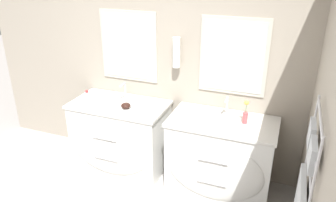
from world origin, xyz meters
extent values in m
cube|color=#9E9384|center=(0.00, 1.96, 1.30)|extent=(4.84, 0.06, 2.60)
cube|color=#BCB7A8|center=(-0.44, 1.92, 1.46)|extent=(0.72, 0.02, 0.83)
cube|color=#B2BCBA|center=(-0.44, 1.91, 1.46)|extent=(0.65, 0.01, 0.76)
cube|color=#BCB7A8|center=(0.79, 1.92, 1.46)|extent=(0.72, 0.02, 0.83)
cube|color=#B2BCBA|center=(0.79, 1.91, 1.46)|extent=(0.65, 0.01, 0.76)
cylinder|color=white|center=(0.17, 1.87, 1.46)|extent=(0.09, 0.09, 0.34)
cube|color=silver|center=(0.17, 1.92, 1.46)|extent=(0.05, 0.02, 0.08)
cube|color=#9E9384|center=(1.65, 0.87, 1.30)|extent=(0.06, 3.90, 2.60)
cylinder|color=silver|center=(1.59, 0.33, 1.11)|extent=(0.02, 0.02, 0.81)
cylinder|color=silver|center=(1.59, 0.97, 1.11)|extent=(0.02, 0.02, 0.81)
cylinder|color=silver|center=(1.59, 0.65, 1.48)|extent=(0.02, 0.63, 0.02)
cylinder|color=silver|center=(1.59, 0.65, 1.30)|extent=(0.02, 0.63, 0.02)
cylinder|color=silver|center=(1.59, 0.65, 1.11)|extent=(0.02, 0.63, 0.02)
cylinder|color=silver|center=(1.59, 0.65, 0.92)|extent=(0.02, 0.63, 0.02)
cube|color=#B7BCC1|center=(1.57, 0.51, 1.28)|extent=(0.04, 0.22, 0.18)
cube|color=#B7BCC1|center=(1.57, 0.79, 1.28)|extent=(0.04, 0.22, 0.18)
cube|color=white|center=(-0.44, 1.61, 0.41)|extent=(1.10, 0.59, 0.82)
ellipsoid|color=white|center=(-0.44, 1.32, 0.41)|extent=(1.01, 0.13, 0.69)
cube|color=silver|center=(-0.44, 1.61, 0.84)|extent=(1.13, 0.62, 0.03)
ellipsoid|color=white|center=(-0.44, 1.58, 0.82)|extent=(0.36, 0.31, 0.08)
cylinder|color=silver|center=(-0.44, 1.24, 0.58)|extent=(0.30, 0.01, 0.01)
cylinder|color=silver|center=(-0.44, 1.24, 0.31)|extent=(0.30, 0.01, 0.01)
cube|color=white|center=(0.79, 1.61, 0.41)|extent=(1.10, 0.59, 0.82)
ellipsoid|color=white|center=(0.79, 1.32, 0.41)|extent=(1.01, 0.13, 0.69)
cube|color=silver|center=(0.79, 1.61, 0.84)|extent=(1.13, 0.62, 0.03)
ellipsoid|color=white|center=(0.79, 1.58, 0.82)|extent=(0.36, 0.31, 0.08)
cylinder|color=silver|center=(0.79, 1.24, 0.58)|extent=(0.30, 0.01, 0.01)
cylinder|color=silver|center=(0.79, 1.24, 0.31)|extent=(0.30, 0.01, 0.01)
cylinder|color=silver|center=(-0.44, 1.78, 0.96)|extent=(0.02, 0.02, 0.21)
cylinder|color=silver|center=(-0.44, 1.72, 1.05)|extent=(0.02, 0.11, 0.02)
cylinder|color=silver|center=(-0.51, 1.78, 0.87)|extent=(0.03, 0.03, 0.04)
cylinder|color=silver|center=(-0.37, 1.78, 0.87)|extent=(0.03, 0.03, 0.04)
cylinder|color=silver|center=(0.79, 1.78, 0.96)|extent=(0.02, 0.02, 0.21)
cylinder|color=silver|center=(0.79, 1.72, 1.05)|extent=(0.02, 0.11, 0.02)
cylinder|color=silver|center=(0.72, 1.78, 0.87)|extent=(0.03, 0.03, 0.04)
cylinder|color=silver|center=(0.86, 1.78, 0.87)|extent=(0.03, 0.03, 0.04)
cylinder|color=silver|center=(-0.80, 1.51, 0.92)|extent=(0.06, 0.06, 0.13)
cylinder|color=red|center=(-0.80, 1.51, 0.99)|extent=(0.04, 0.04, 0.02)
ellipsoid|color=black|center=(-0.30, 1.52, 0.89)|extent=(0.11, 0.11, 0.07)
cylinder|color=#CC4C51|center=(1.01, 1.64, 0.91)|extent=(0.05, 0.05, 0.12)
cylinder|color=#477238|center=(1.01, 1.64, 1.03)|extent=(0.01, 0.01, 0.11)
sphere|color=#E5BF47|center=(1.01, 1.64, 1.08)|extent=(0.05, 0.05, 0.05)
cube|color=white|center=(0.61, 1.46, 0.87)|extent=(0.11, 0.08, 0.02)
ellipsoid|color=#F2E5CC|center=(0.61, 1.46, 0.89)|extent=(0.07, 0.05, 0.02)
camera|label=1|loc=(1.35, -1.44, 2.41)|focal=35.00mm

